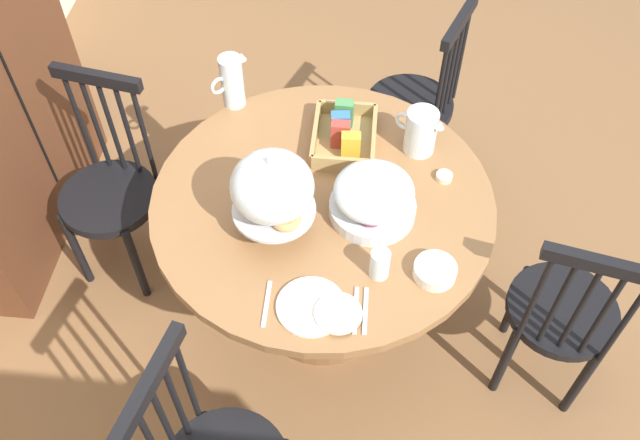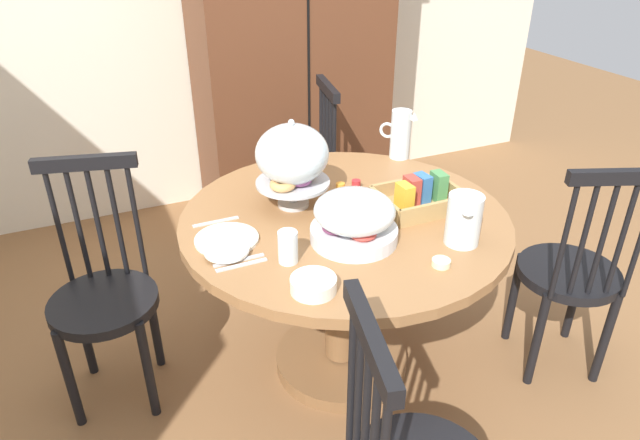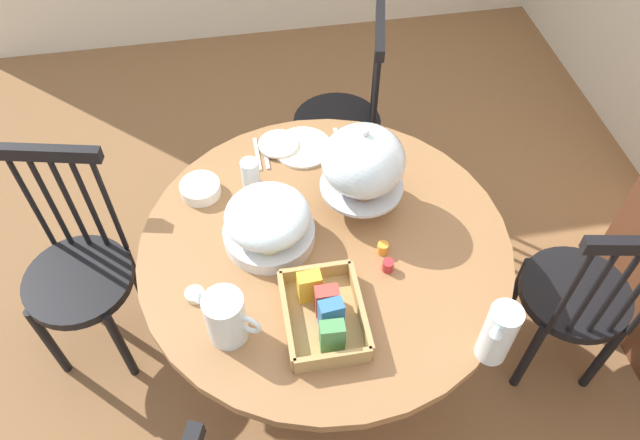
% 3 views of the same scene
% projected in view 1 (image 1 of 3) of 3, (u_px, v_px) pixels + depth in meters
% --- Properties ---
extents(ground_plane, '(10.00, 10.00, 0.00)m').
position_uv_depth(ground_plane, '(318.00, 299.00, 3.02)').
color(ground_plane, brown).
extents(dining_table, '(1.22, 1.22, 0.74)m').
position_uv_depth(dining_table, '(322.00, 234.00, 2.57)').
color(dining_table, olive).
rests_on(dining_table, ground_plane).
extents(windsor_chair_near_window, '(0.43, 0.43, 0.97)m').
position_uv_depth(windsor_chair_near_window, '(415.00, 106.00, 3.14)').
color(windsor_chair_near_window, black).
rests_on(windsor_chair_near_window, ground_plane).
extents(windsor_chair_by_cabinet, '(0.41, 0.41, 0.97)m').
position_uv_depth(windsor_chair_by_cabinet, '(111.00, 193.00, 2.81)').
color(windsor_chair_by_cabinet, black).
rests_on(windsor_chair_by_cabinet, ground_plane).
extents(windsor_chair_far_side, '(0.41, 0.41, 0.97)m').
position_uv_depth(windsor_chair_far_side, '(562.00, 315.00, 2.44)').
color(windsor_chair_far_side, black).
rests_on(windsor_chair_far_side, ground_plane).
extents(pastry_stand_with_dome, '(0.28, 0.28, 0.34)m').
position_uv_depth(pastry_stand_with_dome, '(272.00, 190.00, 2.17)').
color(pastry_stand_with_dome, silver).
rests_on(pastry_stand_with_dome, dining_table).
extents(fruit_platter_covered, '(0.30, 0.30, 0.18)m').
position_uv_depth(fruit_platter_covered, '(373.00, 197.00, 2.30)').
color(fruit_platter_covered, silver).
rests_on(fruit_platter_covered, dining_table).
extents(orange_juice_pitcher, '(0.14, 0.14, 0.22)m').
position_uv_depth(orange_juice_pitcher, '(232.00, 83.00, 2.65)').
color(orange_juice_pitcher, silver).
rests_on(orange_juice_pitcher, dining_table).
extents(milk_pitcher, '(0.13, 0.18, 0.18)m').
position_uv_depth(milk_pitcher, '(420.00, 133.00, 2.50)').
color(milk_pitcher, silver).
rests_on(milk_pitcher, dining_table).
extents(cereal_basket, '(0.32, 0.24, 0.12)m').
position_uv_depth(cereal_basket, '(344.00, 135.00, 2.55)').
color(cereal_basket, tan).
rests_on(cereal_basket, dining_table).
extents(china_plate_large, '(0.22, 0.22, 0.01)m').
position_uv_depth(china_plate_large, '(311.00, 306.00, 2.12)').
color(china_plate_large, white).
rests_on(china_plate_large, dining_table).
extents(china_plate_small, '(0.15, 0.15, 0.01)m').
position_uv_depth(china_plate_small, '(338.00, 313.00, 2.10)').
color(china_plate_small, white).
rests_on(china_plate_small, china_plate_large).
extents(cereal_bowl, '(0.14, 0.14, 0.04)m').
position_uv_depth(cereal_bowl, '(435.00, 271.00, 2.19)').
color(cereal_bowl, white).
rests_on(cereal_bowl, dining_table).
extents(drinking_glass, '(0.06, 0.06, 0.11)m').
position_uv_depth(drinking_glass, '(380.00, 264.00, 2.17)').
color(drinking_glass, silver).
rests_on(drinking_glass, dining_table).
extents(butter_dish, '(0.06, 0.06, 0.02)m').
position_uv_depth(butter_dish, '(444.00, 177.00, 2.46)').
color(butter_dish, beige).
rests_on(butter_dish, dining_table).
extents(jam_jar_strawberry, '(0.04, 0.04, 0.04)m').
position_uv_depth(jam_jar_strawberry, '(278.00, 163.00, 2.49)').
color(jam_jar_strawberry, '#B7282D').
rests_on(jam_jar_strawberry, dining_table).
extents(jam_jar_apricot, '(0.04, 0.04, 0.04)m').
position_uv_depth(jam_jar_apricot, '(276.00, 177.00, 2.45)').
color(jam_jar_apricot, orange).
rests_on(jam_jar_apricot, dining_table).
extents(table_knife, '(0.17, 0.02, 0.01)m').
position_uv_depth(table_knife, '(356.00, 310.00, 2.12)').
color(table_knife, silver).
rests_on(table_knife, dining_table).
extents(dinner_fork, '(0.17, 0.02, 0.01)m').
position_uv_depth(dinner_fork, '(365.00, 311.00, 2.12)').
color(dinner_fork, silver).
rests_on(dinner_fork, dining_table).
extents(soup_spoon, '(0.17, 0.02, 0.01)m').
position_uv_depth(soup_spoon, '(267.00, 304.00, 2.13)').
color(soup_spoon, silver).
rests_on(soup_spoon, dining_table).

